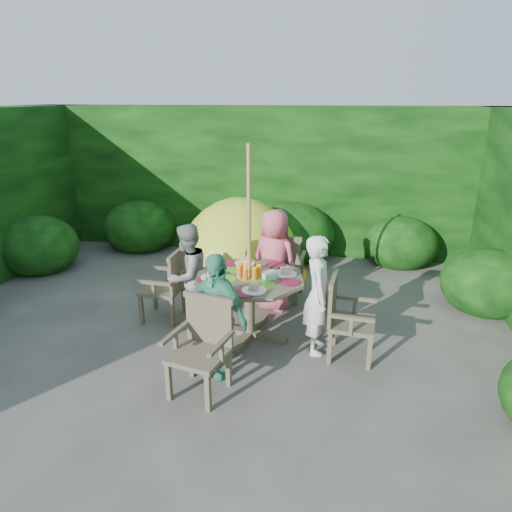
% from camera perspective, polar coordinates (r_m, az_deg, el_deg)
% --- Properties ---
extents(ground, '(60.00, 60.00, 0.00)m').
position_cam_1_polar(ground, '(5.12, -6.88, -11.98)').
color(ground, '#45433E').
rests_on(ground, ground).
extents(hedge_enclosure, '(9.00, 9.00, 2.50)m').
position_cam_1_polar(hedge_enclosure, '(5.83, -3.44, 5.41)').
color(hedge_enclosure, black).
rests_on(hedge_enclosure, ground).
extents(patio_table, '(1.51, 1.51, 0.89)m').
position_cam_1_polar(patio_table, '(5.15, -0.80, -3.79)').
color(patio_table, '#453C2D').
rests_on(patio_table, ground).
extents(parasol_pole, '(0.05, 0.05, 2.20)m').
position_cam_1_polar(parasol_pole, '(4.99, -0.87, 1.22)').
color(parasol_pole, olive).
rests_on(parasol_pole, ground).
extents(garden_chair_right, '(0.51, 0.56, 0.87)m').
position_cam_1_polar(garden_chair_right, '(4.92, 11.10, -7.44)').
color(garden_chair_right, '#453C2D').
rests_on(garden_chair_right, ground).
extents(garden_chair_left, '(0.48, 0.53, 0.87)m').
position_cam_1_polar(garden_chair_left, '(5.73, -10.99, -3.51)').
color(garden_chair_left, '#453C2D').
rests_on(garden_chair_left, ground).
extents(garden_chair_back, '(0.57, 0.51, 0.92)m').
position_cam_1_polar(garden_chair_back, '(6.15, 3.35, -1.26)').
color(garden_chair_back, '#453C2D').
rests_on(garden_chair_back, ground).
extents(garden_chair_front, '(0.61, 0.57, 0.88)m').
position_cam_1_polar(garden_chair_front, '(4.34, -6.72, -10.96)').
color(garden_chair_front, '#453C2D').
rests_on(garden_chair_front, ground).
extents(child_right, '(0.36, 0.51, 1.31)m').
position_cam_1_polar(child_right, '(4.91, 7.79, -4.84)').
color(child_right, silver).
rests_on(child_right, ground).
extents(child_left, '(0.67, 0.74, 1.26)m').
position_cam_1_polar(child_left, '(5.50, -8.53, -2.45)').
color(child_left, gray).
rests_on(child_left, ground).
extents(child_back, '(0.77, 0.65, 1.34)m').
position_cam_1_polar(child_back, '(5.83, 2.28, -0.56)').
color(child_back, '#D4576E').
rests_on(child_back, ground).
extents(child_front, '(0.80, 0.63, 1.27)m').
position_cam_1_polar(child_front, '(4.50, -4.93, -7.37)').
color(child_front, '#439D78').
rests_on(child_front, ground).
extents(dome_tent, '(2.53, 2.53, 2.42)m').
position_cam_1_polar(dome_tent, '(7.22, -2.07, -2.22)').
color(dome_tent, '#A9CB27').
rests_on(dome_tent, ground).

